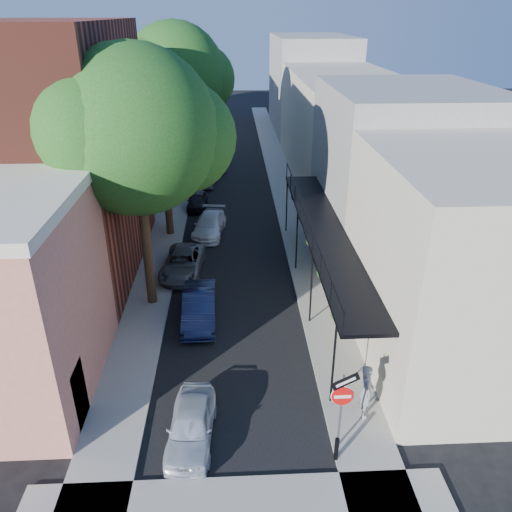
{
  "coord_description": "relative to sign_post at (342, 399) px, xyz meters",
  "views": [
    {
      "loc": [
        0.05,
        -10.22,
        12.31
      ],
      "look_at": [
        1.0,
        9.09,
        2.8
      ],
      "focal_mm": 35.0,
      "sensor_mm": 36.0,
      "label": 1
    }
  ],
  "objects": [
    {
      "name": "pedestrian",
      "position": [
        1.14,
        1.35,
        -0.93
      ],
      "size": [
        0.55,
        0.77,
        1.98
      ],
      "primitive_type": "imported",
      "rotation": [
        0.0,
        0.0,
        1.47
      ],
      "color": "gray",
      "rests_on": "sidewalk_right"
    },
    {
      "name": "parked_car_f",
      "position": [
        -5.05,
        26.83,
        -1.45
      ],
      "size": [
        1.57,
        3.66,
        1.17
      ],
      "primitive_type": "imported",
      "rotation": [
        0.0,
        0.0,
        -0.09
      ],
      "color": "slate",
      "rests_on": "ground"
    },
    {
      "name": "sidewalk_right",
      "position": [
        0.84,
        29.03,
        -1.98
      ],
      "size": [
        2.0,
        64.0,
        0.12
      ],
      "primitive_type": "cube",
      "color": "gray",
      "rests_on": "ground"
    },
    {
      "name": "ground",
      "position": [
        -3.16,
        -0.97,
        -2.04
      ],
      "size": [
        160.0,
        160.0,
        0.0
      ],
      "primitive_type": "plane",
      "color": "black",
      "rests_on": "ground"
    },
    {
      "name": "parked_car_g",
      "position": [
        -4.7,
        31.37,
        -1.35
      ],
      "size": [
        2.5,
        5.03,
        1.37
      ],
      "primitive_type": "imported",
      "rotation": [
        0.0,
        0.0,
        -0.05
      ],
      "color": "#98A1AB",
      "rests_on": "ground"
    },
    {
      "name": "oak_mid",
      "position": [
        -6.58,
        17.26,
        5.02
      ],
      "size": [
        6.6,
        6.0,
        10.2
      ],
      "color": "#321F14",
      "rests_on": "ground"
    },
    {
      "name": "buildings_right",
      "position": [
        5.83,
        28.51,
        2.39
      ],
      "size": [
        9.8,
        55.0,
        10.0
      ],
      "color": "beige",
      "rests_on": "ground"
    },
    {
      "name": "sign_post",
      "position": [
        0.0,
        0.0,
        0.0
      ],
      "size": [
        0.89,
        0.17,
        2.99
      ],
      "color": "#595B60",
      "rests_on": "ground"
    },
    {
      "name": "oak_near",
      "position": [
        -6.53,
        9.29,
        5.84
      ],
      "size": [
        7.48,
        6.8,
        11.42
      ],
      "color": "#321F14",
      "rests_on": "ground"
    },
    {
      "name": "sidewalk_cross",
      "position": [
        -3.16,
        -1.97,
        -1.98
      ],
      "size": [
        12.0,
        2.0,
        0.12
      ],
      "primitive_type": "cube",
      "color": "gray",
      "rests_on": "ground"
    },
    {
      "name": "parked_car_a",
      "position": [
        -4.57,
        0.65,
        -1.44
      ],
      "size": [
        1.62,
        3.57,
        1.19
      ],
      "primitive_type": "imported",
      "rotation": [
        0.0,
        0.0,
        -0.06
      ],
      "color": "#B1B9C4",
      "rests_on": "ground"
    },
    {
      "name": "parked_car_b",
      "position": [
        -4.68,
        7.52,
        -1.37
      ],
      "size": [
        1.51,
        4.09,
        1.34
      ],
      "primitive_type": "imported",
      "rotation": [
        0.0,
        0.0,
        0.02
      ],
      "color": "#121A3A",
      "rests_on": "ground"
    },
    {
      "name": "buildings_left",
      "position": [
        -12.46,
        27.79,
        2.9
      ],
      "size": [
        10.1,
        59.1,
        12.0
      ],
      "color": "tan",
      "rests_on": "ground"
    },
    {
      "name": "sidewalk_left",
      "position": [
        -7.16,
        29.03,
        -1.98
      ],
      "size": [
        2.0,
        64.0,
        0.12
      ],
      "primitive_type": "cube",
      "color": "gray",
      "rests_on": "ground"
    },
    {
      "name": "road_surface",
      "position": [
        -3.16,
        29.03,
        -2.03
      ],
      "size": [
        6.0,
        64.0,
        0.01
      ],
      "primitive_type": "cube",
      "color": "black",
      "rests_on": "ground"
    },
    {
      "name": "parked_car_d",
      "position": [
        -4.56,
        17.02,
        -1.43
      ],
      "size": [
        2.22,
        4.36,
        1.21
      ],
      "primitive_type": "imported",
      "rotation": [
        0.0,
        0.0,
        -0.13
      ],
      "color": "white",
      "rests_on": "ground"
    },
    {
      "name": "bollard",
      "position": [
        -0.16,
        -0.47,
        -1.52
      ],
      "size": [
        0.14,
        0.14,
        0.8
      ],
      "primitive_type": "cylinder",
      "color": "black",
      "rests_on": "sidewalk_right"
    },
    {
      "name": "oak_far",
      "position": [
        -6.51,
        26.3,
        6.22
      ],
      "size": [
        7.7,
        7.0,
        11.9
      ],
      "color": "#321F14",
      "rests_on": "ground"
    },
    {
      "name": "parked_car_c",
      "position": [
        -5.76,
        11.97,
        -1.45
      ],
      "size": [
        2.33,
        4.4,
        1.18
      ],
      "primitive_type": "imported",
      "rotation": [
        0.0,
        0.0,
        -0.09
      ],
      "color": "slate",
      "rests_on": "ground"
    },
    {
      "name": "parked_car_e",
      "position": [
        -5.57,
        21.6,
        -1.48
      ],
      "size": [
        1.37,
        3.29,
        1.11
      ],
      "primitive_type": "imported",
      "rotation": [
        0.0,
        0.0,
        -0.02
      ],
      "color": "black",
      "rests_on": "ground"
    }
  ]
}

